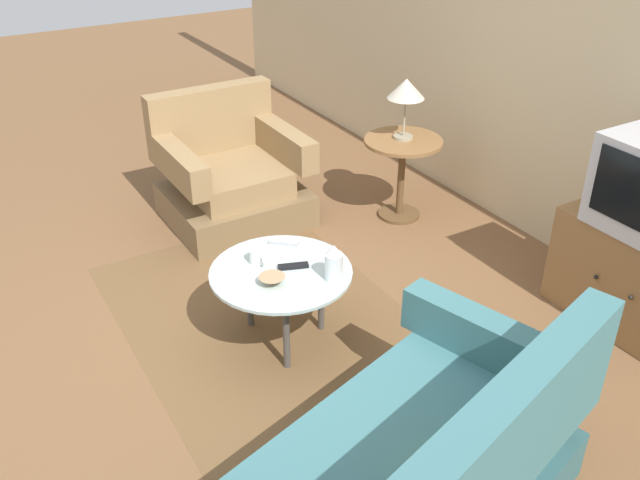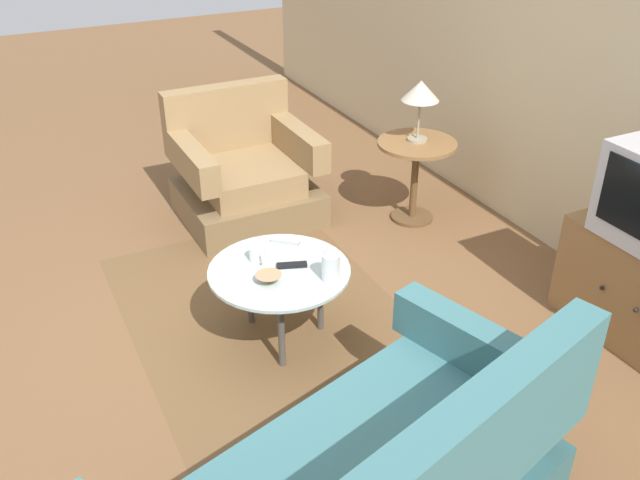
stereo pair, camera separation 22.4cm
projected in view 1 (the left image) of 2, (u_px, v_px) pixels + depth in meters
ground_plane at (255, 344)px, 3.81m from camera, size 16.00×16.00×0.00m
back_wall at (585, 43)px, 4.13m from camera, size 9.00×0.12×2.70m
area_rug at (283, 339)px, 3.85m from camera, size 2.55×1.50×0.00m
armchair at (230, 178)px, 4.95m from camera, size 0.84×0.93×0.89m
coffee_table at (282, 277)px, 3.64m from camera, size 0.75×0.75×0.45m
side_table at (402, 161)px, 4.89m from camera, size 0.55×0.55×0.60m
table_lamp at (406, 91)px, 4.66m from camera, size 0.26×0.26×0.42m
vase at (334, 263)px, 3.51m from camera, size 0.09×0.09×0.20m
mug at (258, 256)px, 3.67m from camera, size 0.13×0.09×0.08m
bowl at (272, 280)px, 3.50m from camera, size 0.14×0.14×0.05m
tv_remote_dark at (293, 266)px, 3.64m from camera, size 0.09×0.17×0.02m
tv_remote_silver at (284, 242)px, 3.86m from camera, size 0.14×0.15×0.02m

